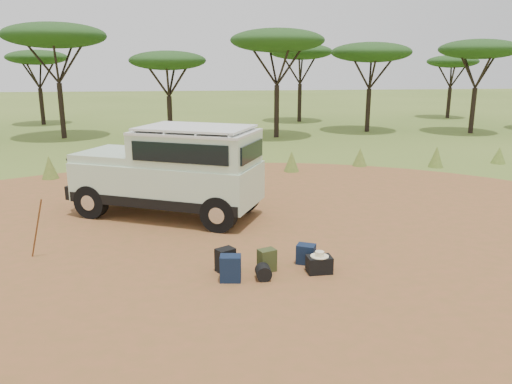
{
  "coord_description": "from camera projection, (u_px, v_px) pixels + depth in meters",
  "views": [
    {
      "loc": [
        -0.82,
        -10.32,
        4.07
      ],
      "look_at": [
        0.71,
        1.53,
        1.0
      ],
      "focal_mm": 35.0,
      "sensor_mm": 36.0,
      "label": 1
    }
  ],
  "objects": [
    {
      "name": "ground",
      "position": [
        233.0,
        254.0,
        11.03
      ],
      "size": [
        140.0,
        140.0,
        0.0
      ],
      "primitive_type": "plane",
      "color": "#557027",
      "rests_on": "ground"
    },
    {
      "name": "grass_fringe",
      "position": [
        217.0,
        162.0,
        19.27
      ],
      "size": [
        36.6,
        1.6,
        0.9
      ],
      "color": "#557027",
      "rests_on": "ground"
    },
    {
      "name": "acacia_treeline",
      "position": [
        216.0,
        50.0,
        28.94
      ],
      "size": [
        46.7,
        13.2,
        6.26
      ],
      "color": "black",
      "rests_on": "ground"
    },
    {
      "name": "dirt_clearing",
      "position": [
        233.0,
        254.0,
        11.03
      ],
      "size": [
        23.0,
        23.0,
        0.01
      ],
      "primitive_type": "cylinder",
      "color": "brown",
      "rests_on": "ground"
    },
    {
      "name": "backpack_navy",
      "position": [
        231.0,
        268.0,
        9.58
      ],
      "size": [
        0.43,
        0.34,
        0.52
      ],
      "primitive_type": "cube",
      "rotation": [
        0.0,
        0.0,
        -0.13
      ],
      "color": "#12213A",
      "rests_on": "ground"
    },
    {
      "name": "safari_hat",
      "position": [
        320.0,
        255.0,
        9.94
      ],
      "size": [
        0.37,
        0.37,
        0.11
      ],
      "color": "beige",
      "rests_on": "hard_case"
    },
    {
      "name": "backpack_black",
      "position": [
        225.0,
        260.0,
        10.04
      ],
      "size": [
        0.44,
        0.41,
        0.49
      ],
      "primitive_type": "cube",
      "rotation": [
        0.0,
        0.0,
        0.54
      ],
      "color": "black",
      "rests_on": "ground"
    },
    {
      "name": "walking_staff",
      "position": [
        37.0,
        228.0,
        10.64
      ],
      "size": [
        0.41,
        0.2,
        1.34
      ],
      "primitive_type": "cylinder",
      "rotation": [
        0.29,
        0.0,
        1.16
      ],
      "color": "brown",
      "rests_on": "ground"
    },
    {
      "name": "stuff_sack",
      "position": [
        263.0,
        272.0,
        9.68
      ],
      "size": [
        0.3,
        0.3,
        0.3
      ],
      "primitive_type": "cylinder",
      "rotation": [
        1.57,
        0.0,
        0.0
      ],
      "color": "black",
      "rests_on": "ground"
    },
    {
      "name": "safari_vehicle",
      "position": [
        173.0,
        173.0,
        13.51
      ],
      "size": [
        5.45,
        4.0,
        2.5
      ],
      "rotation": [
        0.0,
        0.0,
        -0.45
      ],
      "color": "beige",
      "rests_on": "ground"
    },
    {
      "name": "hard_case",
      "position": [
        319.0,
        265.0,
        9.99
      ],
      "size": [
        0.5,
        0.36,
        0.35
      ],
      "primitive_type": "cube",
      "rotation": [
        0.0,
        0.0,
        0.03
      ],
      "color": "black",
      "rests_on": "ground"
    },
    {
      "name": "duffel_navy",
      "position": [
        306.0,
        254.0,
        10.44
      ],
      "size": [
        0.46,
        0.42,
        0.42
      ],
      "primitive_type": "cube",
      "rotation": [
        0.0,
        0.0,
        -0.45
      ],
      "color": "#12213A",
      "rests_on": "ground"
    },
    {
      "name": "backpack_olive",
      "position": [
        267.0,
        260.0,
        10.04
      ],
      "size": [
        0.41,
        0.35,
        0.47
      ],
      "primitive_type": "cube",
      "rotation": [
        0.0,
        0.0,
        0.38
      ],
      "color": "#383F1D",
      "rests_on": "ground"
    }
  ]
}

